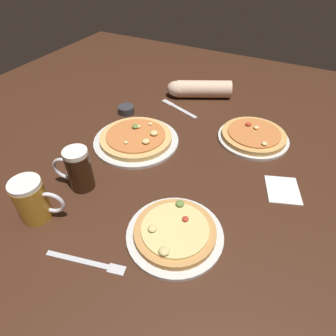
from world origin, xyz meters
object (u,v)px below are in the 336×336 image
Objects in this scene: beer_mug_amber at (78,169)px; knife_right at (179,108)px; beer_mug_dark at (33,200)px; napkin_folded at (283,189)px; fork_left at (87,262)px; pizza_plate_far at (253,136)px; pizza_plate_near at (175,233)px; pizza_plate_side at (136,139)px; ramekin_sauce at (126,110)px; diner_arm at (197,89)px.

beer_mug_amber reaches higher than knife_right.
beer_mug_dark is 0.65× the size of knife_right.
napkin_folded is 0.57× the size of fork_left.
pizza_plate_near is at bearing -97.33° from pizza_plate_far.
beer_mug_dark is (-0.06, -0.44, 0.05)m from pizza_plate_side.
napkin_folded is at bearing 25.40° from beer_mug_amber.
pizza_plate_near is at bearing -44.85° from pizza_plate_side.
fork_left is (-0.16, -0.18, -0.01)m from pizza_plate_near.
beer_mug_dark reaches higher than fork_left.
fork_left is (0.32, -0.67, -0.01)m from ramekin_sauce.
beer_mug_dark reaches higher than ramekin_sauce.
beer_mug_dark is (-0.39, -0.12, 0.05)m from pizza_plate_near.
pizza_plate_far is 0.92× the size of diner_arm.
napkin_folded is (0.56, -0.01, -0.01)m from pizza_plate_side.
pizza_plate_far is 0.56m from ramekin_sauce.
pizza_plate_far reaches higher than fork_left.
beer_mug_dark is 0.64× the size of fork_left.
pizza_plate_side is at bearing -97.65° from diner_arm.
fork_left is at bearing -80.77° from knife_right.
ramekin_sauce is at bearing 115.80° from fork_left.
beer_mug_dark is at bearing -97.69° from diner_arm.
pizza_plate_side is at bearing -96.13° from knife_right.
ramekin_sauce is 0.74m from napkin_folded.
ramekin_sauce is at bearing 105.84° from beer_mug_amber.
pizza_plate_near reaches higher than fork_left.
pizza_plate_near is 0.39m from napkin_folded.
fork_left is (-0.39, -0.49, -0.00)m from napkin_folded.
pizza_plate_near is 1.85× the size of beer_mug_amber.
pizza_plate_far is at bearing 50.14° from beer_mug_amber.
napkin_folded reaches higher than knife_right.
pizza_plate_side reaches higher than ramekin_sauce.
diner_arm is at bearing 137.16° from napkin_folded.
beer_mug_amber is 0.69× the size of knife_right.
fork_left is at bearing -128.58° from napkin_folded.
beer_mug_dark is (-0.46, -0.67, 0.05)m from pizza_plate_far.
pizza_plate_near reaches higher than knife_right.
pizza_plate_side is 1.10× the size of diner_arm.
knife_right is at bearing 36.38° from ramekin_sauce.
fork_left is (0.23, -0.06, -0.06)m from beer_mug_dark.
knife_right is at bearing 82.92° from beer_mug_dark.
pizza_plate_far is at bearing 124.39° from napkin_folded.
ramekin_sauce is 0.24× the size of diner_arm.
napkin_folded is at bearing 51.42° from fork_left.
pizza_plate_near is 0.83m from diner_arm.
pizza_plate_near is at bearing -45.51° from ramekin_sauce.
beer_mug_amber reaches higher than pizza_plate_near.
fork_left is 0.82m from knife_right.
beer_mug_dark reaches higher than diner_arm.
diner_arm is at bearing 82.31° from beer_mug_dark.
diner_arm is (0.06, 0.45, 0.02)m from pizza_plate_side.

